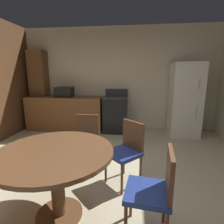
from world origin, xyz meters
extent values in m
plane|color=beige|center=(0.00, 0.00, 0.00)|extent=(14.00, 14.00, 0.00)
cube|color=beige|center=(0.00, 2.92, 1.35)|extent=(5.42, 0.12, 2.70)
cube|color=brown|center=(-1.40, 2.52, 0.45)|extent=(2.01, 0.60, 0.90)
cube|color=brown|center=(-2.19, 2.70, 1.05)|extent=(0.44, 0.36, 2.10)
cube|color=black|center=(-0.05, 2.52, 0.45)|extent=(0.60, 0.60, 0.90)
cube|color=#38383D|center=(-0.05, 2.52, 0.91)|extent=(0.60, 0.60, 0.02)
cube|color=#38383D|center=(-0.05, 2.80, 1.01)|extent=(0.60, 0.04, 0.18)
cube|color=white|center=(1.65, 2.47, 0.88)|extent=(0.68, 0.66, 1.76)
cylinder|color=#B2B2B7|center=(1.83, 2.13, 1.28)|extent=(0.02, 0.02, 0.22)
cylinder|color=#B2B2B7|center=(1.83, 2.13, 0.63)|extent=(0.02, 0.02, 0.30)
cube|color=black|center=(-1.41, 2.52, 1.03)|extent=(0.44, 0.32, 0.26)
cylinder|color=brown|center=(-0.35, -0.40, 0.01)|extent=(0.49, 0.49, 0.03)
cylinder|color=brown|center=(-0.35, -0.40, 0.36)|extent=(0.14, 0.14, 0.72)
cylinder|color=brown|center=(-0.35, -0.40, 0.74)|extent=(1.17, 1.17, 0.04)
cylinder|color=brown|center=(-0.15, 0.35, 0.21)|extent=(0.03, 0.03, 0.43)
cylinder|color=brown|center=(-0.49, 0.36, 0.21)|extent=(0.03, 0.03, 0.43)
cylinder|color=brown|center=(-0.14, 0.69, 0.21)|extent=(0.03, 0.03, 0.43)
cylinder|color=brown|center=(-0.48, 0.70, 0.21)|extent=(0.03, 0.03, 0.43)
cube|color=navy|center=(-0.32, 0.53, 0.45)|extent=(0.41, 0.41, 0.05)
cube|color=brown|center=(-0.31, 0.71, 0.66)|extent=(0.38, 0.05, 0.42)
cylinder|color=brown|center=(0.41, -0.32, 0.21)|extent=(0.03, 0.03, 0.43)
cylinder|color=brown|center=(0.75, -0.36, 0.21)|extent=(0.03, 0.03, 0.43)
cube|color=navy|center=(0.56, -0.50, 0.45)|extent=(0.44, 0.44, 0.05)
cube|color=brown|center=(0.74, -0.53, 0.66)|extent=(0.08, 0.38, 0.42)
cylinder|color=brown|center=(0.30, 0.02, 0.21)|extent=(0.03, 0.03, 0.43)
cylinder|color=brown|center=(0.05, 0.26, 0.21)|extent=(0.03, 0.03, 0.43)
cylinder|color=brown|center=(0.53, 0.26, 0.21)|extent=(0.03, 0.03, 0.43)
cylinder|color=brown|center=(0.29, 0.50, 0.21)|extent=(0.03, 0.03, 0.43)
cube|color=navy|center=(0.29, 0.26, 0.45)|extent=(0.57, 0.57, 0.05)
cube|color=brown|center=(0.42, 0.39, 0.66)|extent=(0.30, 0.29, 0.42)
camera|label=1|loc=(0.41, -1.94, 1.51)|focal=28.15mm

